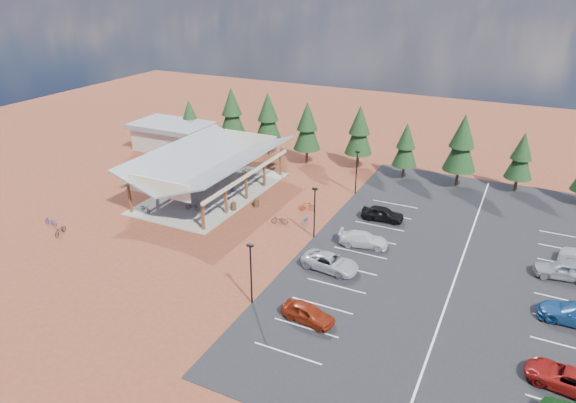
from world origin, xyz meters
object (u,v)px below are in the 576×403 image
Objects in this scene: bike_8 at (60,230)px; car_4 at (383,214)px; bike_pavilion at (210,161)px; bike_3 at (222,167)px; car_3 at (364,239)px; bike_2 at (203,180)px; car_6 at (567,378)px; bike_4 at (192,207)px; bike_6 at (229,188)px; lamp_post_0 at (251,270)px; trash_bin_1 at (257,203)px; lamp_post_2 at (357,169)px; outbuilding at (173,136)px; bike_5 at (200,201)px; lamp_post_1 at (315,209)px; bike_1 at (177,188)px; bike_10 at (51,221)px; car_0 at (308,313)px; bike_15 at (307,206)px; car_8 at (563,270)px; bike_16 at (280,220)px; bike_14 at (305,219)px; bike_7 at (247,172)px; car_2 at (330,262)px; trash_bin_0 at (234,207)px; bike_0 at (145,208)px.

bike_8 is 0.43× the size of car_4.
bike_3 is at bearing 113.64° from bike_pavilion.
bike_2 is at bearing 63.39° from car_3.
bike_4 is at bearing -99.10° from car_6.
car_6 is (34.87, -17.19, 0.20)m from bike_6.
car_6 reaches higher than bike_8.
lamp_post_0 is 5.71× the size of trash_bin_1.
lamp_post_2 reaches higher than car_3.
outbuilding is 6.40× the size of bike_5.
lamp_post_1 is 19.09m from bike_1.
bike_1 is 1.06× the size of bike_10.
lamp_post_1 is 14.73m from bike_6.
car_0 is at bearing -115.74° from bike_1.
bike_pavilion is 22.69m from lamp_post_0.
bike_pavilion is 12.03× the size of bike_4.
bike_15 is 0.43× the size of car_0.
car_8 is at bearing 33.97° from lamp_post_0.
lamp_post_0 is 22.56m from bike_8.
lamp_post_2 is 7.65m from car_4.
lamp_post_2 is (15.00, 7.00, -0.85)m from bike_pavilion.
bike_2 is 14.39m from bike_16.
bike_2 is at bearing 57.84° from car_0.
bike_pavilion is at bearing -38.16° from outbuilding.
trash_bin_1 is 12.14m from bike_3.
bike_14 is at bearing -11.08° from bike_pavilion.
lamp_post_2 reaches higher than bike_6.
bike_14 is at bearing -107.75° from bike_3.
bike_pavilion is at bearing -144.43° from bike_3.
bike_7 is 0.32× the size of car_2.
bike_15 is at bearing 21.63° from bike_8.
trash_bin_0 is at bearing -131.13° from trash_bin_1.
bike_8 is at bearing 155.93° from bike_7.
bike_5 is 0.99× the size of bike_16.
bike_7 is (-14.02, -0.58, -2.40)m from lamp_post_2.
outbuilding is at bearing 68.67° from bike_2.
trash_bin_0 is 9.31m from bike_0.
car_8 is at bearing 6.44° from lamp_post_1.
bike_3 reaches higher than bike_10.
bike_16 is 0.39× the size of car_8.
bike_14 is 0.40× the size of car_0.
car_2 is at bearing -35.60° from trash_bin_1.
bike_2 is 0.35× the size of car_6.
lamp_post_2 is at bearing 142.72° from bike_16.
lamp_post_2 is at bearing -56.60° from bike_4.
car_8 is at bearing -1.03° from bike_8.
car_6 is at bearing -97.11° from bike_2.
trash_bin_1 is at bearing 59.78° from car_2.
outbuilding reaches higher than trash_bin_0.
car_2 is at bearing 98.09° from bike_10.
bike_0 is 21.91m from car_2.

